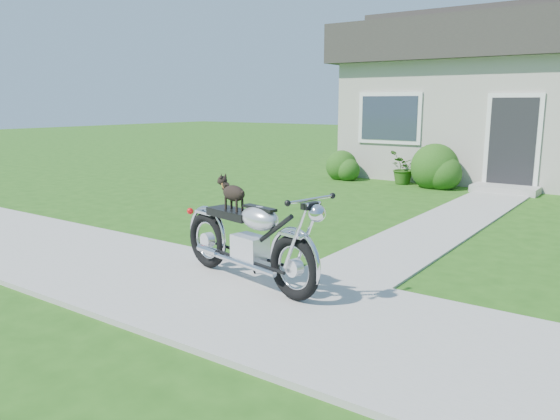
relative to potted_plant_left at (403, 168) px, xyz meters
The scene contains 6 objects.
ground 9.40m from the potted_plant_left, 65.54° to the right, with size 80.00×80.00×0.00m, color #235114.
sidewalk 9.40m from the potted_plant_left, 65.54° to the right, with size 24.00×2.20×0.04m, color #9E9B93.
walkway 4.30m from the potted_plant_left, 56.06° to the right, with size 1.20×8.00×0.03m, color #9E9B93.
shrub_row 2.40m from the potted_plant_left, ahead, with size 9.00×1.13×1.13m.
potted_plant_left is the anchor object (origin of this frame).
motorcycle_with_dog 8.35m from the potted_plant_left, 78.62° to the right, with size 2.20×0.80×1.14m.
Camera 1 is at (1.34, -4.13, 1.99)m, focal length 35.00 mm.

